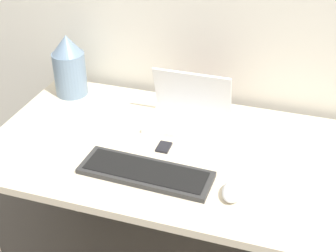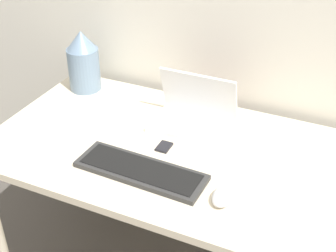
{
  "view_description": "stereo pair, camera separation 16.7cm",
  "coord_description": "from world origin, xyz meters",
  "px_view_note": "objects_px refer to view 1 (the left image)",
  "views": [
    {
      "loc": [
        0.37,
        -0.97,
        1.78
      ],
      "look_at": [
        -0.06,
        0.38,
        0.87
      ],
      "focal_mm": 50.0,
      "sensor_mm": 36.0,
      "label": 1
    },
    {
      "loc": [
        0.52,
        -0.91,
        1.78
      ],
      "look_at": [
        -0.06,
        0.38,
        0.87
      ],
      "focal_mm": 50.0,
      "sensor_mm": 36.0,
      "label": 2
    }
  ],
  "objects_px": {
    "keyboard": "(146,172)",
    "mouse": "(233,191)",
    "laptop": "(189,113)",
    "mp3_player": "(164,147)",
    "vase": "(69,66)"
  },
  "relations": [
    {
      "from": "keyboard",
      "to": "mouse",
      "type": "distance_m",
      "value": 0.3
    },
    {
      "from": "laptop",
      "to": "mp3_player",
      "type": "bearing_deg",
      "value": -102.18
    },
    {
      "from": "keyboard",
      "to": "mp3_player",
      "type": "xyz_separation_m",
      "value": [
        0.01,
        0.17,
        -0.01
      ]
    },
    {
      "from": "laptop",
      "to": "keyboard",
      "type": "xyz_separation_m",
      "value": [
        -0.05,
        -0.36,
        -0.04
      ]
    },
    {
      "from": "vase",
      "to": "mp3_player",
      "type": "distance_m",
      "value": 0.61
    },
    {
      "from": "keyboard",
      "to": "vase",
      "type": "xyz_separation_m",
      "value": [
        -0.51,
        0.45,
        0.12
      ]
    },
    {
      "from": "laptop",
      "to": "mouse",
      "type": "bearing_deg",
      "value": -56.43
    },
    {
      "from": "keyboard",
      "to": "mp3_player",
      "type": "bearing_deg",
      "value": 86.67
    },
    {
      "from": "laptop",
      "to": "keyboard",
      "type": "height_order",
      "value": "laptop"
    },
    {
      "from": "laptop",
      "to": "mouse",
      "type": "xyz_separation_m",
      "value": [
        0.25,
        -0.38,
        -0.03
      ]
    },
    {
      "from": "keyboard",
      "to": "mp3_player",
      "type": "height_order",
      "value": "keyboard"
    },
    {
      "from": "mouse",
      "to": "keyboard",
      "type": "bearing_deg",
      "value": 176.96
    },
    {
      "from": "mouse",
      "to": "mp3_player",
      "type": "xyz_separation_m",
      "value": [
        -0.29,
        0.19,
        -0.01
      ]
    },
    {
      "from": "mp3_player",
      "to": "laptop",
      "type": "bearing_deg",
      "value": 77.82
    },
    {
      "from": "laptop",
      "to": "keyboard",
      "type": "distance_m",
      "value": 0.37
    }
  ]
}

